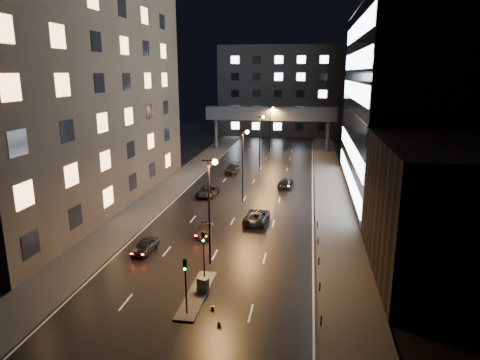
% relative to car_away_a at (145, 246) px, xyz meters
% --- Properties ---
extents(ground, '(160.00, 160.00, 0.00)m').
position_rel_car_away_a_xyz_m(ground, '(7.06, 30.53, -0.68)').
color(ground, black).
rests_on(ground, ground).
extents(sidewalk_left, '(5.00, 110.00, 0.15)m').
position_rel_car_away_a_xyz_m(sidewalk_left, '(-5.44, 25.53, -0.61)').
color(sidewalk_left, '#383533').
rests_on(sidewalk_left, ground).
extents(sidewalk_right, '(5.00, 110.00, 0.15)m').
position_rel_car_away_a_xyz_m(sidewalk_right, '(19.56, 25.53, -0.61)').
color(sidewalk_right, '#383533').
rests_on(sidewalk_right, ground).
extents(building_left, '(15.00, 48.00, 40.00)m').
position_rel_car_away_a_xyz_m(building_left, '(-15.44, 14.53, 19.32)').
color(building_left, '#2D2319').
rests_on(building_left, ground).
extents(building_right_low, '(10.00, 18.00, 12.00)m').
position_rel_car_away_a_xyz_m(building_right_low, '(27.06, -0.47, 5.32)').
color(building_right_low, black).
rests_on(building_right_low, ground).
extents(building_right_glass, '(20.00, 36.00, 45.00)m').
position_rel_car_away_a_xyz_m(building_right_glass, '(32.06, 26.53, 21.82)').
color(building_right_glass, black).
rests_on(building_right_glass, ground).
extents(building_far, '(34.00, 14.00, 25.00)m').
position_rel_car_away_a_xyz_m(building_far, '(7.06, 88.53, 11.82)').
color(building_far, '#333335').
rests_on(building_far, ground).
extents(skybridge, '(30.00, 3.00, 10.00)m').
position_rel_car_away_a_xyz_m(skybridge, '(7.06, 60.53, 7.66)').
color(skybridge, '#333335').
rests_on(skybridge, ground).
extents(median_island, '(1.60, 8.00, 0.15)m').
position_rel_car_away_a_xyz_m(median_island, '(7.36, -7.47, -0.61)').
color(median_island, '#383533').
rests_on(median_island, ground).
extents(traffic_signal_near, '(0.28, 0.34, 4.40)m').
position_rel_car_away_a_xyz_m(traffic_signal_near, '(7.36, -4.97, 2.41)').
color(traffic_signal_near, black).
rests_on(traffic_signal_near, median_island).
extents(traffic_signal_far, '(0.28, 0.34, 4.40)m').
position_rel_car_away_a_xyz_m(traffic_signal_far, '(7.36, -10.47, 2.41)').
color(traffic_signal_far, black).
rests_on(traffic_signal_far, median_island).
extents(bollard_row, '(0.12, 25.12, 0.90)m').
position_rel_car_away_a_xyz_m(bollard_row, '(17.26, -2.97, -0.23)').
color(bollard_row, black).
rests_on(bollard_row, ground).
extents(streetlight_near, '(1.45, 0.50, 10.15)m').
position_rel_car_away_a_xyz_m(streetlight_near, '(7.22, -1.47, 5.82)').
color(streetlight_near, black).
rests_on(streetlight_near, ground).
extents(streetlight_mid_a, '(1.45, 0.50, 10.15)m').
position_rel_car_away_a_xyz_m(streetlight_mid_a, '(7.22, 18.53, 5.82)').
color(streetlight_mid_a, black).
rests_on(streetlight_mid_a, ground).
extents(streetlight_mid_b, '(1.45, 0.50, 10.15)m').
position_rel_car_away_a_xyz_m(streetlight_mid_b, '(7.22, 38.53, 5.82)').
color(streetlight_mid_b, black).
rests_on(streetlight_mid_b, ground).
extents(streetlight_far, '(1.45, 0.50, 10.15)m').
position_rel_car_away_a_xyz_m(streetlight_far, '(7.22, 58.53, 5.82)').
color(streetlight_far, black).
rests_on(streetlight_far, ground).
extents(car_away_a, '(1.94, 4.13, 1.37)m').
position_rel_car_away_a_xyz_m(car_away_a, '(0.00, 0.00, 0.00)').
color(car_away_a, black).
rests_on(car_away_a, ground).
extents(car_away_b, '(1.78, 4.06, 1.30)m').
position_rel_car_away_a_xyz_m(car_away_b, '(4.88, 5.54, -0.03)').
color(car_away_b, black).
rests_on(car_away_b, ground).
extents(car_away_c, '(2.76, 5.45, 1.48)m').
position_rel_car_away_a_xyz_m(car_away_c, '(1.47, 20.79, 0.06)').
color(car_away_c, black).
rests_on(car_away_c, ground).
extents(car_away_d, '(2.19, 5.38, 1.56)m').
position_rel_car_away_a_xyz_m(car_away_d, '(2.47, 36.12, 0.10)').
color(car_away_d, black).
rests_on(car_away_d, ground).
extents(car_toward_a, '(2.97, 5.79, 1.56)m').
position_rel_car_away_a_xyz_m(car_toward_a, '(10.02, 10.74, 0.10)').
color(car_toward_a, black).
rests_on(car_toward_a, ground).
extents(car_toward_b, '(2.52, 5.08, 1.42)m').
position_rel_car_away_a_xyz_m(car_toward_b, '(12.48, 27.80, 0.03)').
color(car_toward_b, black).
rests_on(car_toward_b, ground).
extents(utility_cabinet, '(1.02, 0.76, 1.17)m').
position_rel_car_away_a_xyz_m(utility_cabinet, '(7.76, -7.06, 0.05)').
color(utility_cabinet, '#49494B').
rests_on(utility_cabinet, median_island).
extents(cone_a, '(0.35, 0.35, 0.52)m').
position_rel_car_away_a_xyz_m(cone_a, '(9.12, -9.54, -0.42)').
color(cone_a, '#D73F0B').
rests_on(cone_a, ground).
extents(cone_b, '(0.34, 0.34, 0.52)m').
position_rel_car_away_a_xyz_m(cone_b, '(10.06, -11.52, -0.42)').
color(cone_b, orange).
rests_on(cone_b, ground).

